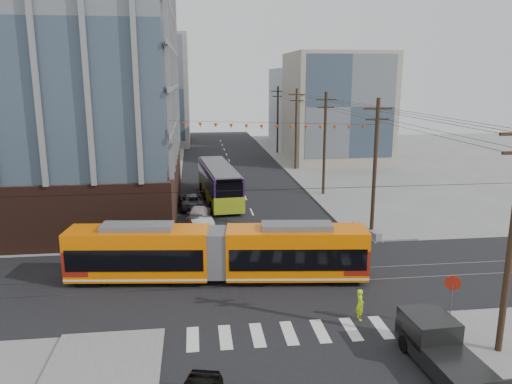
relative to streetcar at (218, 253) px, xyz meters
The scene contains 17 objects.
ground 6.03m from the streetcar, 45.94° to the right, with size 160.00×160.00×0.00m, color slate.
office_building 28.92m from the streetcar, 133.65° to the left, with size 30.00×25.00×28.60m, color #381E16.
bg_bldg_nw_near 50.12m from the streetcar, 105.19° to the left, with size 18.00×16.00×18.00m, color #8C99A5.
bg_bldg_ne_near 48.61m from the streetcar, 65.49° to the left, with size 14.00×14.00×16.00m, color gray.
bg_bldg_nw_far 69.09m from the streetcar, 98.38° to the left, with size 16.00×18.00×20.00m, color gray.
bg_bldg_ne_far 67.75m from the streetcar, 70.99° to the left, with size 16.00×16.00×14.00m, color #8C99A5.
utility_pole_near 16.52m from the streetcar, 39.03° to the right, with size 0.30×0.30×11.00m, color black.
utility_pole_far 53.48m from the streetcar, 76.45° to the left, with size 0.30×0.30×11.00m, color black.
streetcar is the anchor object (origin of this frame).
city_bus 20.78m from the streetcar, 86.76° to the left, with size 2.88×13.27×3.76m, color #31154C, non-canonical shape.
pickup_truck 14.70m from the streetcar, 50.86° to the right, with size 2.04×5.70×1.93m, color black, non-canonical shape.
parked_car_silver 9.29m from the streetcar, 95.93° to the left, with size 1.73×4.96×1.63m, color #BEBEBE.
parked_car_white 14.19m from the streetcar, 93.99° to the left, with size 1.73×4.25×1.23m, color #B4A5A5.
parked_car_grey 18.34m from the streetcar, 95.18° to the left, with size 2.30×4.99×1.39m, color #4A4C50.
pedestrian 9.49m from the streetcar, 40.67° to the right, with size 0.62×0.41×1.70m, color #BEFA10.
stop_sign 13.73m from the streetcar, 34.07° to the right, with size 0.82×0.82×2.71m, color #991C0D, non-canonical shape.
jersey_barrier 14.44m from the streetcar, 31.15° to the left, with size 0.83×3.69×0.74m, color slate.
Camera 1 is at (-5.27, -25.34, 12.55)m, focal length 35.00 mm.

